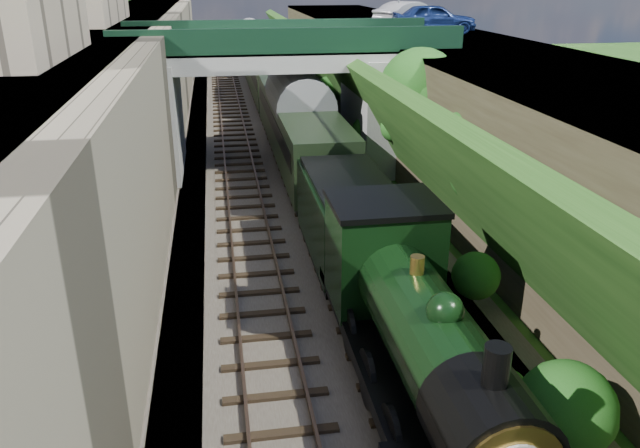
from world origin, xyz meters
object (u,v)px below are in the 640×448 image
at_px(car_blue, 434,18).
at_px(locomotive, 415,331).
at_px(road_bridge, 294,89).
at_px(tender, 349,224).
at_px(tree, 421,92).
at_px(car_silver, 410,15).

distance_m(car_blue, locomotive, 26.69).
xyz_separation_m(road_bridge, tender, (0.26, -12.37, -2.46)).
bearing_deg(tree, car_silver, 75.37).
height_order(car_blue, car_silver, same).
relative_size(tree, locomotive, 0.65).
distance_m(road_bridge, locomotive, 19.86).
bearing_deg(road_bridge, tree, -45.83).
relative_size(locomotive, tender, 1.70).
xyz_separation_m(car_blue, car_silver, (-0.48, 3.07, -0.00)).
xyz_separation_m(tree, tender, (-4.71, -7.26, -3.03)).
relative_size(car_silver, locomotive, 0.49).
bearing_deg(locomotive, car_silver, 73.65).
xyz_separation_m(car_silver, tender, (-8.15, -20.43, -5.45)).
xyz_separation_m(tree, car_blue, (3.92, 10.10, 2.43)).
relative_size(car_blue, tender, 0.81).
relative_size(tree, tender, 1.10).
relative_size(tree, car_silver, 1.32).
relative_size(road_bridge, tender, 2.67).
bearing_deg(tender, car_blue, 63.56).
height_order(car_blue, locomotive, car_blue).
distance_m(tree, locomotive, 15.60).
height_order(road_bridge, tender, road_bridge).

